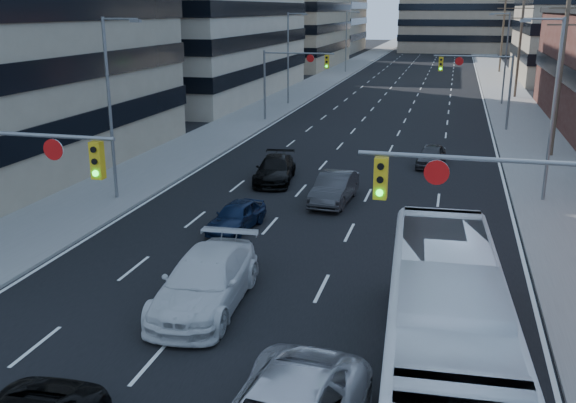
% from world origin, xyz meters
% --- Properties ---
extents(road_surface, '(18.00, 300.00, 0.02)m').
position_xyz_m(road_surface, '(0.00, 130.00, 0.01)').
color(road_surface, black).
rests_on(road_surface, ground).
extents(sidewalk_left, '(5.00, 300.00, 0.15)m').
position_xyz_m(sidewalk_left, '(-11.50, 130.00, 0.07)').
color(sidewalk_left, slate).
rests_on(sidewalk_left, ground).
extents(sidewalk_right, '(5.00, 300.00, 0.15)m').
position_xyz_m(sidewalk_right, '(11.50, 130.00, 0.07)').
color(sidewalk_right, slate).
rests_on(sidewalk_right, ground).
extents(office_left_far, '(20.00, 30.00, 16.00)m').
position_xyz_m(office_left_far, '(-24.00, 100.00, 8.00)').
color(office_left_far, gray).
rests_on(office_left_far, ground).
extents(bg_block_left, '(24.00, 24.00, 20.00)m').
position_xyz_m(bg_block_left, '(-28.00, 140.00, 10.00)').
color(bg_block_left, '#ADA089').
rests_on(bg_block_left, ground).
extents(signal_near_left, '(6.59, 0.33, 6.00)m').
position_xyz_m(signal_near_left, '(-7.45, 8.00, 4.33)').
color(signal_near_left, slate).
rests_on(signal_near_left, ground).
extents(signal_near_right, '(6.59, 0.33, 6.00)m').
position_xyz_m(signal_near_right, '(7.45, 8.00, 4.33)').
color(signal_near_right, slate).
rests_on(signal_near_right, ground).
extents(signal_far_left, '(6.09, 0.33, 6.00)m').
position_xyz_m(signal_far_left, '(-7.68, 45.00, 4.30)').
color(signal_far_left, slate).
rests_on(signal_far_left, ground).
extents(signal_far_right, '(6.09, 0.33, 6.00)m').
position_xyz_m(signal_far_right, '(7.68, 45.00, 4.30)').
color(signal_far_right, slate).
rests_on(signal_far_right, ground).
extents(utility_pole_block, '(2.20, 0.28, 11.00)m').
position_xyz_m(utility_pole_block, '(12.20, 36.00, 5.78)').
color(utility_pole_block, '#4C3D2D').
rests_on(utility_pole_block, ground).
extents(utility_pole_midblock, '(2.20, 0.28, 11.00)m').
position_xyz_m(utility_pole_midblock, '(12.20, 66.00, 5.78)').
color(utility_pole_midblock, '#4C3D2D').
rests_on(utility_pole_midblock, ground).
extents(utility_pole_distant, '(2.20, 0.28, 11.00)m').
position_xyz_m(utility_pole_distant, '(12.20, 96.00, 5.78)').
color(utility_pole_distant, '#4C3D2D').
rests_on(utility_pole_distant, ground).
extents(streetlight_left_near, '(2.03, 0.22, 9.00)m').
position_xyz_m(streetlight_left_near, '(-10.34, 20.00, 5.05)').
color(streetlight_left_near, slate).
rests_on(streetlight_left_near, ground).
extents(streetlight_left_mid, '(2.03, 0.22, 9.00)m').
position_xyz_m(streetlight_left_mid, '(-10.34, 55.00, 5.05)').
color(streetlight_left_mid, slate).
rests_on(streetlight_left_mid, ground).
extents(streetlight_left_far, '(2.03, 0.22, 9.00)m').
position_xyz_m(streetlight_left_far, '(-10.34, 90.00, 5.05)').
color(streetlight_left_far, slate).
rests_on(streetlight_left_far, ground).
extents(streetlight_right_near, '(2.03, 0.22, 9.00)m').
position_xyz_m(streetlight_right_near, '(10.34, 25.00, 5.05)').
color(streetlight_right_near, slate).
rests_on(streetlight_right_near, ground).
extents(streetlight_right_far, '(2.03, 0.22, 9.00)m').
position_xyz_m(streetlight_right_far, '(10.34, 60.00, 5.05)').
color(streetlight_right_far, slate).
rests_on(streetlight_right_far, ground).
extents(white_van, '(2.79, 6.19, 1.76)m').
position_xyz_m(white_van, '(-1.60, 9.73, 0.88)').
color(white_van, silver).
rests_on(white_van, ground).
extents(transit_bus, '(3.54, 12.20, 3.36)m').
position_xyz_m(transit_bus, '(6.00, 6.78, 1.68)').
color(transit_bus, white).
rests_on(transit_bus, ground).
extents(sedan_blue, '(2.00, 3.90, 1.27)m').
position_xyz_m(sedan_blue, '(-3.09, 17.18, 0.64)').
color(sedan_blue, '#0C1832').
rests_on(sedan_blue, ground).
extents(sedan_grey_center, '(1.87, 4.67, 1.51)m').
position_xyz_m(sedan_grey_center, '(0.31, 22.32, 0.75)').
color(sedan_grey_center, '#2C2C2E').
rests_on(sedan_grey_center, ground).
extents(sedan_black_far, '(2.59, 5.09, 1.42)m').
position_xyz_m(sedan_black_far, '(-3.65, 25.48, 0.71)').
color(sedan_black_far, black).
rests_on(sedan_black_far, ground).
extents(sedan_grey_right, '(1.88, 4.01, 1.33)m').
position_xyz_m(sedan_grey_right, '(4.70, 31.51, 0.66)').
color(sedan_grey_right, '#303133').
rests_on(sedan_grey_right, ground).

